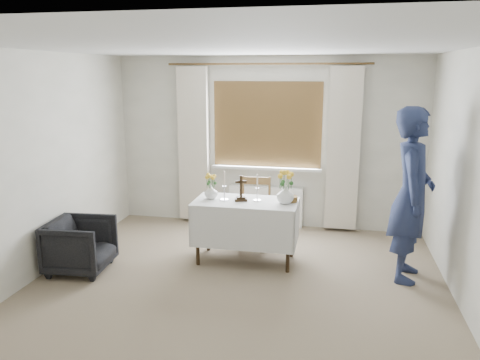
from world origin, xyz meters
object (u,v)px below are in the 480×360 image
altar_table (246,231)px  person (412,195)px  armchair (80,245)px  wooden_chair (254,213)px  flower_vase_left (211,192)px  flower_vase_right (285,195)px  wooden_cross (241,188)px

altar_table → person: 1.95m
altar_table → person: (1.86, -0.10, 0.58)m
armchair → wooden_chair: bearing=-60.8°
flower_vase_left → flower_vase_right: bearing=-1.6°
altar_table → armchair: size_ratio=1.81×
person → wooden_cross: 1.92m
flower_vase_left → wooden_cross: bearing=-3.3°
wooden_cross → flower_vase_left: (-0.38, 0.02, -0.07)m
person → flower_vase_left: (-2.30, 0.12, -0.11)m
wooden_chair → armchair: bearing=-149.4°
flower_vase_left → flower_vase_right: (0.91, -0.02, 0.02)m
altar_table → flower_vase_left: 0.64m
altar_table → armchair: (-1.82, -0.68, -0.07)m
armchair → flower_vase_right: 2.45m
wooden_chair → flower_vase_right: bearing=-53.3°
flower_vase_right → flower_vase_left: bearing=178.4°
altar_table → flower_vase_right: flower_vase_right is taller
armchair → flower_vase_right: bearing=-78.2°
wooden_chair → armchair: size_ratio=1.33×
altar_table → flower_vase_left: bearing=177.6°
altar_table → wooden_chair: 0.55m
armchair → flower_vase_right: size_ratio=3.20×
flower_vase_left → flower_vase_right: flower_vase_right is taller
wooden_chair → flower_vase_right: flower_vase_right is taller
wooden_chair → flower_vase_left: (-0.45, -0.53, 0.39)m
wooden_chair → flower_vase_right: 0.83m
person → flower_vase_right: (-1.39, 0.09, -0.09)m
wooden_cross → flower_vase_right: size_ratio=1.45×
flower_vase_right → wooden_chair: bearing=129.8°
person → flower_vase_left: person is taller
altar_table → wooden_cross: wooden_cross is taller
flower_vase_left → armchair: bearing=-153.3°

